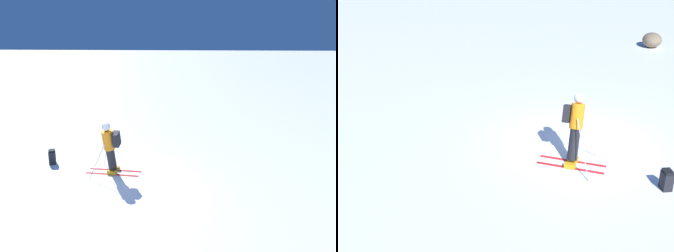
% 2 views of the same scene
% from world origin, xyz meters
% --- Properties ---
extents(ground_plane, '(300.00, 300.00, 0.00)m').
position_xyz_m(ground_plane, '(0.00, 0.00, 0.00)').
color(ground_plane, white).
extents(skier, '(1.34, 1.74, 1.81)m').
position_xyz_m(skier, '(-0.92, 0.01, 1.00)').
color(skier, red).
rests_on(skier, ground).
extents(spare_backpack, '(0.36, 0.32, 0.50)m').
position_xyz_m(spare_backpack, '(-1.74, -2.27, 0.24)').
color(spare_backpack, black).
rests_on(spare_backpack, ground).
extents(exposed_boulder_0, '(1.02, 0.86, 0.66)m').
position_xyz_m(exposed_boulder_0, '(10.46, -1.97, 0.33)').
color(exposed_boulder_0, '#7A664C').
rests_on(exposed_boulder_0, ground).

